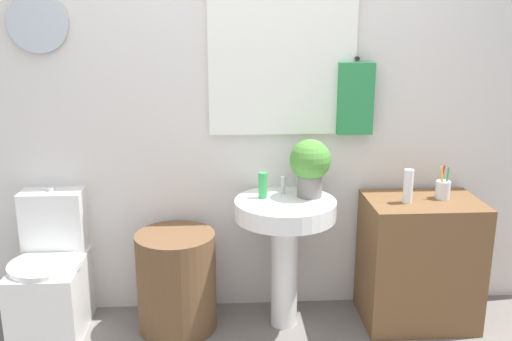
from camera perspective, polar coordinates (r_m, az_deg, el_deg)
back_wall at (r=3.21m, az=-1.74°, el=8.14°), size 4.40×0.18×2.60m
toilet at (r=3.38m, az=-19.96°, el=-10.30°), size 0.38×0.51×0.79m
laundry_hamper at (r=3.23m, az=-8.04°, el=-11.06°), size 0.44×0.44×0.56m
pedestal_sink at (r=3.11m, az=2.95°, el=-5.99°), size 0.56×0.56×0.75m
faucet at (r=3.15m, az=2.76°, el=-1.48°), size 0.03×0.03×0.10m
wooden_cabinet at (r=3.37m, az=16.18°, el=-8.81°), size 0.62×0.44×0.73m
soap_bottle at (r=3.07m, az=0.68°, el=-1.51°), size 0.05×0.05×0.14m
potted_plant at (r=3.08m, az=5.51°, el=0.64°), size 0.23×0.23×0.32m
lotion_bottle at (r=3.14m, az=15.16°, el=-1.55°), size 0.05×0.05×0.19m
toothbrush_cup at (r=3.28m, az=18.41°, el=-1.81°), size 0.08×0.08×0.19m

